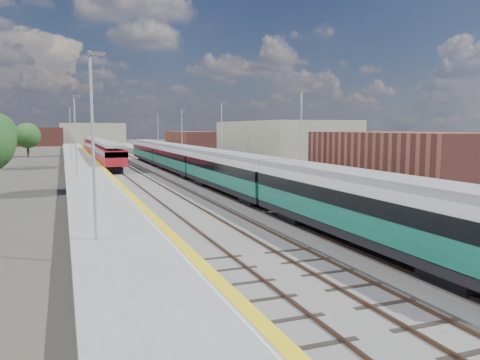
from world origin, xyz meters
TOP-DOWN VIEW (x-y plane):
  - ground at (0.00, 50.00)m, footprint 320.00×320.00m
  - ballast_bed at (-2.25, 52.50)m, footprint 10.50×155.00m
  - tracks at (-1.65, 54.18)m, footprint 8.96×160.00m
  - platform_right at (5.28, 52.49)m, footprint 4.70×155.00m
  - platform_left at (-9.05, 52.49)m, footprint 4.30×155.00m
  - buildings at (-18.12, 138.60)m, footprint 72.00×185.50m
  - green_train at (1.50, 34.18)m, footprint 2.66×74.09m
  - red_train at (-5.50, 71.72)m, footprint 2.69×54.64m
  - tree_c at (-17.47, 85.48)m, footprint 4.77×4.77m
  - tree_d at (20.73, 69.94)m, footprint 4.73×4.73m

SIDE VIEW (x-z plane):
  - ground at x=0.00m, z-range 0.00..0.00m
  - ballast_bed at x=-2.25m, z-range 0.00..0.06m
  - tracks at x=-1.65m, z-range 0.02..0.19m
  - platform_left at x=-9.05m, z-range -3.74..4.78m
  - platform_right at x=5.28m, z-range -3.72..4.80m
  - red_train at x=-5.50m, z-range 0.31..3.71m
  - green_train at x=1.50m, z-range 0.60..3.52m
  - tree_d at x=20.73m, z-range 0.83..7.24m
  - tree_c at x=-17.47m, z-range 0.84..7.30m
  - buildings at x=-18.12m, z-range -9.30..30.70m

